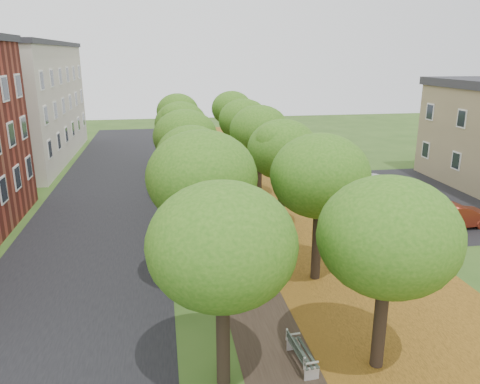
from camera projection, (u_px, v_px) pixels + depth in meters
name	position (u px, v px, depth m)	size (l,w,h in m)	color
ground	(295.00, 374.00, 14.17)	(120.00, 120.00, 0.00)	#2D4C19
street_asphalt	(99.00, 221.00, 27.16)	(8.00, 70.00, 0.01)	black
footpath	(227.00, 214.00, 28.35)	(3.20, 70.00, 0.01)	black
leaf_verge	(306.00, 209.00, 29.15)	(7.50, 70.00, 0.01)	#94601B
parking_lot	(423.00, 198.00, 31.45)	(9.00, 16.00, 0.01)	black
tree_row_west	(188.00, 143.00, 26.75)	(4.01, 34.01, 6.14)	black
tree_row_east	(270.00, 141.00, 27.52)	(4.01, 34.01, 6.14)	black
building_cream	(7.00, 103.00, 41.19)	(10.30, 20.30, 10.40)	beige
bench	(301.00, 353.00, 14.49)	(0.62, 1.70, 0.79)	#263029
car_silver	(422.00, 210.00, 27.00)	(1.55, 3.85, 1.31)	#A1A0A5
car_red	(456.00, 216.00, 25.99)	(1.45, 4.15, 1.37)	maroon
car_grey	(389.00, 188.00, 31.16)	(2.04, 5.03, 1.46)	#313136
car_white	(377.00, 183.00, 32.61)	(2.15, 4.66, 1.29)	silver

